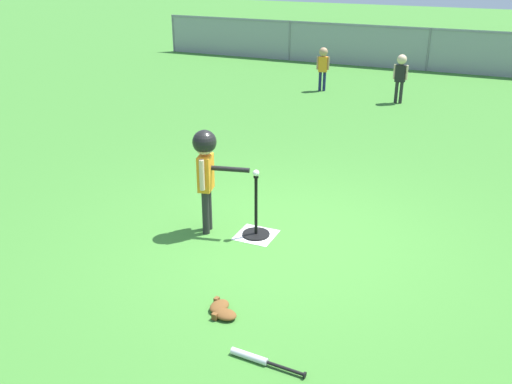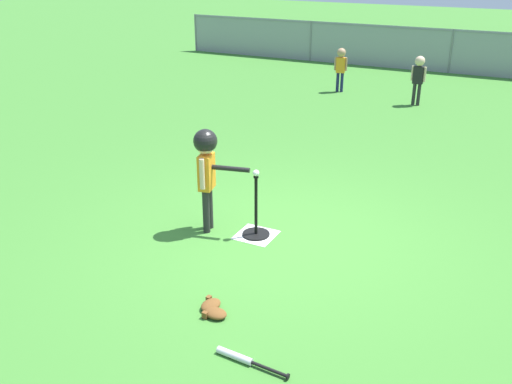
% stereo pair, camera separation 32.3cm
% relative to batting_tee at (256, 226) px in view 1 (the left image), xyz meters
% --- Properties ---
extents(ground_plane, '(60.00, 60.00, 0.00)m').
position_rel_batting_tee_xyz_m(ground_plane, '(0.38, 0.05, -0.12)').
color(ground_plane, '#3D7A2D').
extents(home_plate, '(0.44, 0.44, 0.01)m').
position_rel_batting_tee_xyz_m(home_plate, '(0.00, 0.00, -0.12)').
color(home_plate, white).
rests_on(home_plate, ground_plane).
extents(batting_tee, '(0.32, 0.32, 0.74)m').
position_rel_batting_tee_xyz_m(batting_tee, '(0.00, 0.00, 0.00)').
color(batting_tee, black).
rests_on(batting_tee, ground_plane).
extents(baseball_on_tee, '(0.07, 0.07, 0.07)m').
position_rel_batting_tee_xyz_m(baseball_on_tee, '(0.00, 0.00, 0.66)').
color(baseball_on_tee, white).
rests_on(baseball_on_tee, batting_tee).
extents(batter_child, '(0.64, 0.35, 1.24)m').
position_rel_batting_tee_xyz_m(batter_child, '(-0.56, -0.13, 0.76)').
color(batter_child, '#262626').
rests_on(batter_child, ground_plane).
extents(fielder_deep_right, '(0.31, 0.21, 1.04)m').
position_rel_batting_tee_xyz_m(fielder_deep_right, '(0.34, 6.88, 0.55)').
color(fielder_deep_right, '#262626').
rests_on(fielder_deep_right, ground_plane).
extents(fielder_deep_left, '(0.29, 0.20, 1.00)m').
position_rel_batting_tee_xyz_m(fielder_deep_left, '(-1.52, 7.32, 0.52)').
color(fielder_deep_left, '#191E4C').
rests_on(fielder_deep_left, ground_plane).
extents(spare_bat_silver, '(0.66, 0.09, 0.06)m').
position_rel_batting_tee_xyz_m(spare_bat_silver, '(0.89, -2.02, -0.09)').
color(spare_bat_silver, silver).
rests_on(spare_bat_silver, ground_plane).
extents(glove_by_plate, '(0.23, 0.18, 0.07)m').
position_rel_batting_tee_xyz_m(glove_by_plate, '(0.39, -1.59, -0.09)').
color(glove_by_plate, brown).
rests_on(glove_by_plate, ground_plane).
extents(glove_near_bats, '(0.18, 0.23, 0.07)m').
position_rel_batting_tee_xyz_m(glove_near_bats, '(0.28, -1.49, -0.09)').
color(glove_near_bats, brown).
rests_on(glove_near_bats, ground_plane).
extents(outfield_fence, '(16.06, 0.06, 1.15)m').
position_rel_batting_tee_xyz_m(outfield_fence, '(0.38, 10.72, 0.49)').
color(outfield_fence, slate).
rests_on(outfield_fence, ground_plane).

